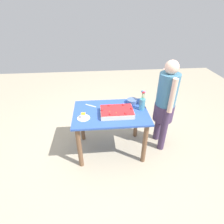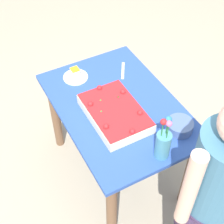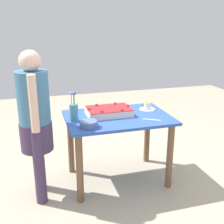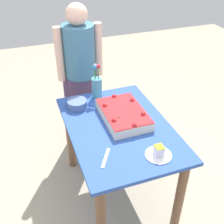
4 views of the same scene
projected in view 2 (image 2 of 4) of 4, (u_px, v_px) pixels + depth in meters
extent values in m
plane|color=tan|center=(117.00, 169.00, 2.85)|extent=(8.00, 8.00, 0.00)
cube|color=#2D51A5|center=(118.00, 107.00, 2.31)|extent=(1.12, 0.77, 0.03)
cylinder|color=brown|center=(55.00, 115.00, 2.78)|extent=(0.07, 0.07, 0.73)
cylinder|color=brown|center=(112.00, 212.00, 2.20)|extent=(0.07, 0.07, 0.73)
cylinder|color=brown|center=(122.00, 90.00, 2.98)|extent=(0.07, 0.07, 0.73)
cylinder|color=brown|center=(189.00, 174.00, 2.40)|extent=(0.07, 0.07, 0.73)
cube|color=#F4E5C5|center=(115.00, 114.00, 2.20)|extent=(0.48, 0.32, 0.07)
cube|color=red|center=(115.00, 109.00, 2.17)|extent=(0.47, 0.31, 0.01)
sphere|color=red|center=(132.00, 131.00, 2.03)|extent=(0.04, 0.04, 0.04)
sphere|color=red|center=(140.00, 113.00, 2.14)|extent=(0.04, 0.04, 0.04)
sphere|color=red|center=(123.00, 92.00, 2.27)|extent=(0.04, 0.04, 0.04)
sphere|color=red|center=(100.00, 88.00, 2.30)|extent=(0.04, 0.04, 0.04)
sphere|color=red|center=(90.00, 104.00, 2.19)|extent=(0.04, 0.04, 0.04)
sphere|color=red|center=(106.00, 126.00, 2.06)|extent=(0.04, 0.04, 0.04)
cone|color=#2D8438|center=(101.00, 111.00, 2.15)|extent=(0.02, 0.02, 0.02)
cone|color=#2D8438|center=(118.00, 97.00, 2.24)|extent=(0.02, 0.02, 0.02)
cone|color=#2D8438|center=(118.00, 97.00, 2.24)|extent=(0.02, 0.02, 0.02)
cone|color=#2D8438|center=(101.00, 100.00, 2.22)|extent=(0.02, 0.02, 0.02)
cylinder|color=white|center=(76.00, 77.00, 2.49)|extent=(0.18, 0.18, 0.01)
cube|color=white|center=(75.00, 73.00, 2.47)|extent=(0.06, 0.06, 0.07)
cube|color=yellow|center=(75.00, 69.00, 2.44)|extent=(0.06, 0.06, 0.01)
cube|color=silver|center=(123.00, 71.00, 2.55)|extent=(0.17, 0.12, 0.00)
cylinder|color=teal|center=(163.00, 145.00, 1.96)|extent=(0.09, 0.09, 0.18)
cylinder|color=#2D8438|center=(168.00, 131.00, 1.84)|extent=(0.01, 0.01, 0.11)
sphere|color=pink|center=(169.00, 124.00, 1.80)|extent=(0.03, 0.03, 0.03)
cylinder|color=#2D8438|center=(167.00, 126.00, 1.86)|extent=(0.01, 0.01, 0.11)
sphere|color=#2C78B9|center=(168.00, 119.00, 1.82)|extent=(0.04, 0.04, 0.04)
cylinder|color=#2D8438|center=(162.00, 129.00, 1.85)|extent=(0.01, 0.01, 0.11)
sphere|color=red|center=(164.00, 122.00, 1.80)|extent=(0.04, 0.04, 0.04)
cylinder|color=#4F689D|center=(180.00, 126.00, 2.13)|extent=(0.17, 0.17, 0.07)
cylinder|color=#433152|center=(214.00, 223.00, 2.12)|extent=(0.11, 0.11, 0.78)
cylinder|color=#433152|center=(206.00, 212.00, 1.88)|extent=(0.31, 0.32, 0.28)
cylinder|color=teal|center=(222.00, 173.00, 1.60)|extent=(0.30, 0.30, 0.52)
cylinder|color=beige|center=(190.00, 190.00, 1.54)|extent=(0.08, 0.08, 0.52)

